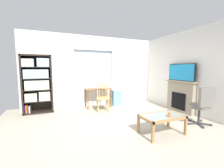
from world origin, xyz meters
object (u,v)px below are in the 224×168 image
at_px(sippy_cup, 169,115).
at_px(office_chair, 202,104).
at_px(plastic_drawer_unit, 116,97).
at_px(tv, 181,72).
at_px(bookshelf, 37,82).
at_px(desk_under_window, 98,91).
at_px(fireplace, 180,96).
at_px(coffee_table, 162,118).
at_px(wooden_chair, 103,97).

bearing_deg(sippy_cup, office_chair, 5.45).
xyz_separation_m(plastic_drawer_unit, tv, (1.60, -1.69, 1.03)).
bearing_deg(plastic_drawer_unit, bookshelf, 178.84).
distance_m(tv, office_chair, 1.41).
xyz_separation_m(bookshelf, tv, (4.38, -1.74, 0.31)).
relative_size(desk_under_window, plastic_drawer_unit, 1.63).
bearing_deg(fireplace, desk_under_window, 145.27).
distance_m(bookshelf, tv, 4.72).
bearing_deg(plastic_drawer_unit, office_chair, -67.58).
height_order(desk_under_window, coffee_table, desk_under_window).
height_order(fireplace, sippy_cup, fireplace).
bearing_deg(coffee_table, bookshelf, 133.41).
relative_size(desk_under_window, tv, 0.98).
relative_size(desk_under_window, office_chair, 0.98).
bearing_deg(bookshelf, tv, -21.74).
bearing_deg(wooden_chair, sippy_cup, -73.14).
distance_m(desk_under_window, coffee_table, 2.78).
bearing_deg(sippy_cup, coffee_table, 119.86).
relative_size(tv, sippy_cup, 11.13).
xyz_separation_m(bookshelf, office_chair, (3.92, -2.83, -0.46)).
bearing_deg(bookshelf, coffee_table, -46.59).
distance_m(plastic_drawer_unit, office_chair, 3.01).
relative_size(fireplace, sippy_cup, 12.33).
bearing_deg(plastic_drawer_unit, tv, -46.51).
height_order(bookshelf, office_chair, bookshelf).
height_order(bookshelf, wooden_chair, bookshelf).
distance_m(bookshelf, office_chair, 4.86).
xyz_separation_m(wooden_chair, tv, (2.35, -1.12, 0.86)).
height_order(plastic_drawer_unit, fireplace, fireplace).
bearing_deg(desk_under_window, bookshelf, 177.01).
distance_m(bookshelf, coffee_table, 3.92).
xyz_separation_m(bookshelf, fireplace, (4.39, -1.74, -0.49)).
distance_m(desk_under_window, plastic_drawer_unit, 0.80).
height_order(plastic_drawer_unit, office_chair, office_chair).
bearing_deg(coffee_table, wooden_chair, 105.96).
xyz_separation_m(desk_under_window, office_chair, (1.89, -2.73, -0.04)).
relative_size(plastic_drawer_unit, coffee_table, 0.64).
xyz_separation_m(bookshelf, sippy_cup, (2.73, -2.95, -0.55)).
bearing_deg(sippy_cup, tv, 36.18).
relative_size(bookshelf, sippy_cup, 20.98).
height_order(tv, sippy_cup, tv).
bearing_deg(office_chair, wooden_chair, 130.51).
relative_size(wooden_chair, fireplace, 0.81).
distance_m(bookshelf, wooden_chair, 2.19).
height_order(wooden_chair, tv, tv).
bearing_deg(tv, bookshelf, 158.26).
distance_m(tv, sippy_cup, 2.21).
xyz_separation_m(wooden_chair, fireplace, (2.36, -1.12, 0.06)).
bearing_deg(tv, coffee_table, -148.30).
bearing_deg(sippy_cup, bookshelf, 132.88).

